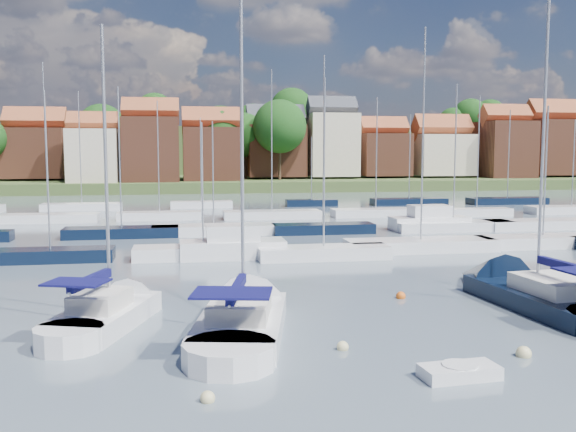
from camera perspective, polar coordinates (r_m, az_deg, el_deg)
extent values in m
plane|color=#4A5864|center=(63.60, -1.66, -0.61)|extent=(260.00, 260.00, 0.00)
cube|color=silver|center=(27.80, -15.89, -8.93)|extent=(4.39, 6.66, 1.20)
cone|color=silver|center=(31.24, -12.92, -7.21)|extent=(3.39, 3.66, 2.57)
cylinder|color=silver|center=(25.15, -18.86, -10.62)|extent=(3.25, 3.25, 1.20)
cube|color=silver|center=(27.20, -16.32, -7.21)|extent=(2.52, 3.01, 0.70)
cylinder|color=#B2B2B7|center=(27.30, -15.89, 4.21)|extent=(0.14, 0.14, 11.41)
cylinder|color=#B2B2B7|center=(26.27, -17.17, -5.81)|extent=(1.18, 3.28, 0.10)
cube|color=#0E0D43|center=(26.24, -17.18, -5.49)|extent=(1.32, 3.18, 0.35)
cube|color=#0E0D43|center=(25.24, -18.30, -5.62)|extent=(2.56, 2.15, 0.08)
cube|color=silver|center=(25.72, -4.13, -9.93)|extent=(4.69, 8.14, 1.20)
cone|color=silver|center=(30.32, -3.12, -7.46)|extent=(3.88, 4.29, 3.18)
cylinder|color=silver|center=(22.10, -5.25, -12.64)|extent=(3.77, 3.77, 1.20)
cube|color=silver|center=(24.96, -4.28, -8.17)|extent=(2.84, 3.58, 0.70)
cylinder|color=#B2B2B7|center=(25.27, -4.13, 7.40)|extent=(0.14, 0.14, 14.15)
cylinder|color=#B2B2B7|center=(23.74, -4.59, -6.80)|extent=(0.97, 4.18, 0.10)
cube|color=#0E0D43|center=(23.71, -4.59, -6.45)|extent=(1.13, 4.01, 0.35)
cube|color=#0E0D43|center=(22.34, -5.01, -6.83)|extent=(3.04, 2.43, 0.08)
cube|color=black|center=(31.98, 21.85, -7.18)|extent=(4.26, 8.72, 1.20)
cone|color=black|center=(36.24, 16.86, -5.49)|extent=(3.87, 4.40, 3.52)
cube|color=silver|center=(31.33, 22.56, -5.70)|extent=(2.77, 3.72, 0.70)
cylinder|color=#B2B2B7|center=(31.70, 21.82, 8.35)|extent=(0.14, 0.14, 15.98)
cylinder|color=#B2B2B7|center=(30.27, 23.97, -4.52)|extent=(0.52, 4.68, 0.10)
cube|color=#0E0D43|center=(30.24, 23.98, -4.24)|extent=(0.70, 4.46, 0.35)
cube|color=silver|center=(21.77, 14.99, -13.32)|extent=(2.57, 1.35, 0.49)
cylinder|color=silver|center=(21.72, 15.00, -12.98)|extent=(1.15, 1.15, 0.31)
sphere|color=beige|center=(19.49, -7.16, -16.05)|extent=(0.44, 0.44, 0.44)
sphere|color=beige|center=(23.98, 4.88, -11.75)|extent=(0.44, 0.44, 0.44)
sphere|color=beige|center=(24.61, 20.21, -11.64)|extent=(0.55, 0.55, 0.55)
sphere|color=#D85914|center=(32.18, 9.99, -7.21)|extent=(0.47, 0.47, 0.47)
cube|color=black|center=(44.45, -20.36, -3.38)|extent=(8.01, 2.24, 1.00)
cylinder|color=#B2B2B7|center=(43.92, -20.62, 3.82)|extent=(0.12, 0.12, 10.16)
cube|color=silver|center=(43.36, -7.54, -3.29)|extent=(9.22, 2.58, 1.00)
cylinder|color=#B2B2B7|center=(42.86, -7.62, 2.78)|extent=(0.12, 0.12, 8.18)
cube|color=silver|center=(42.81, 3.19, -3.36)|extent=(8.78, 2.46, 1.00)
cylinder|color=#B2B2B7|center=(42.25, 3.24, 4.73)|extent=(0.12, 0.12, 11.06)
cube|color=silver|center=(46.98, 11.71, -2.64)|extent=(10.79, 3.02, 1.00)
cylinder|color=#B2B2B7|center=(46.48, 11.92, 7.08)|extent=(0.12, 0.12, 14.87)
cube|color=silver|center=(51.63, 21.70, -2.17)|extent=(10.13, 2.84, 1.00)
cylinder|color=#B2B2B7|center=(51.19, 21.93, 3.71)|extent=(0.12, 0.12, 9.59)
cube|color=silver|center=(43.25, -4.94, -3.08)|extent=(7.00, 2.60, 1.40)
cube|color=silver|center=(43.09, -4.95, -1.64)|extent=(3.50, 2.20, 1.30)
cube|color=black|center=(54.85, -14.57, -1.48)|extent=(9.30, 2.60, 1.00)
cylinder|color=#B2B2B7|center=(54.42, -14.74, 5.04)|extent=(0.12, 0.12, 11.48)
cube|color=silver|center=(55.09, -6.63, -1.30)|extent=(10.40, 2.91, 1.00)
cylinder|color=#B2B2B7|center=(54.69, -6.69, 3.78)|extent=(0.12, 0.12, 8.77)
cube|color=black|center=(55.67, 3.15, -1.19)|extent=(8.80, 2.46, 1.00)
cylinder|color=#B2B2B7|center=(55.23, 3.19, 6.72)|extent=(0.12, 0.12, 14.33)
cube|color=silver|center=(59.33, 14.47, -0.93)|extent=(10.73, 3.00, 1.00)
cylinder|color=#B2B2B7|center=(58.93, 14.64, 5.43)|extent=(0.12, 0.12, 12.14)
cube|color=silver|center=(63.07, 21.55, -0.76)|extent=(10.48, 2.93, 1.00)
cylinder|color=#B2B2B7|center=(62.70, 21.74, 4.37)|extent=(0.12, 0.12, 10.28)
cube|color=silver|center=(59.32, 12.43, -0.74)|extent=(7.00, 2.60, 1.40)
cube|color=silver|center=(59.21, 12.46, 0.32)|extent=(3.50, 2.20, 1.30)
cube|color=silver|center=(68.37, -20.51, -0.23)|extent=(9.71, 2.72, 1.00)
cylinder|color=#B2B2B7|center=(68.02, -20.76, 6.44)|extent=(0.12, 0.12, 14.88)
cube|color=silver|center=(67.47, -11.35, -0.04)|extent=(8.49, 2.38, 1.00)
cylinder|color=#B2B2B7|center=(67.11, -11.46, 5.19)|extent=(0.12, 0.12, 11.31)
cube|color=silver|center=(67.39, -1.44, 0.07)|extent=(10.16, 2.85, 1.00)
cylinder|color=#B2B2B7|center=(67.04, -1.46, 6.71)|extent=(0.12, 0.12, 14.59)
cube|color=silver|center=(70.04, 7.80, 0.24)|extent=(9.53, 2.67, 1.00)
cylinder|color=#B2B2B7|center=(69.69, 7.87, 5.52)|extent=(0.12, 0.12, 11.91)
cube|color=silver|center=(72.83, 16.40, 0.27)|extent=(7.62, 2.13, 1.00)
cylinder|color=#B2B2B7|center=(72.49, 16.56, 5.44)|extent=(0.12, 0.12, 12.13)
cube|color=silver|center=(79.77, 23.87, 0.47)|extent=(10.17, 2.85, 1.00)
cylinder|color=#B2B2B7|center=(79.48, 24.04, 4.33)|extent=(0.12, 0.12, 9.73)
cube|color=silver|center=(80.25, -17.85, 0.73)|extent=(9.24, 2.59, 1.00)
cylinder|color=#B2B2B7|center=(79.95, -18.01, 5.79)|extent=(0.12, 0.12, 13.17)
cube|color=silver|center=(80.22, -7.70, 0.96)|extent=(7.57, 2.12, 1.00)
cylinder|color=#B2B2B7|center=(79.93, -7.75, 4.98)|extent=(0.12, 0.12, 10.24)
cube|color=black|center=(82.05, 2.09, 1.12)|extent=(6.58, 1.84, 1.00)
cylinder|color=#B2B2B7|center=(81.79, 2.10, 4.27)|extent=(0.12, 0.12, 8.01)
cube|color=black|center=(85.60, 10.69, 1.23)|extent=(9.92, 2.78, 1.00)
cylinder|color=#B2B2B7|center=(85.33, 10.77, 5.22)|extent=(0.12, 0.12, 10.92)
cube|color=black|center=(90.19, 18.90, 1.24)|extent=(10.55, 2.95, 1.00)
cylinder|color=#B2B2B7|center=(89.93, 19.03, 5.22)|extent=(0.12, 0.12, 11.51)
cube|color=#3E4D26|center=(140.02, -6.07, 3.09)|extent=(200.00, 70.00, 3.00)
cube|color=#3E4D26|center=(164.82, -6.64, 5.15)|extent=(200.00, 60.00, 14.00)
cube|color=brown|center=(122.90, -21.43, 5.23)|extent=(10.37, 9.97, 8.73)
cube|color=brown|center=(122.99, -21.53, 7.85)|extent=(10.57, 5.13, 5.13)
cube|color=beige|center=(112.44, -16.87, 5.11)|extent=(8.09, 8.80, 8.96)
cube|color=brown|center=(112.52, -16.95, 7.89)|extent=(8.25, 4.00, 4.00)
cube|color=brown|center=(112.59, -12.05, 5.74)|extent=(9.36, 10.17, 10.97)
cube|color=brown|center=(112.78, -12.13, 9.11)|extent=(9.54, 4.63, 4.63)
cube|color=brown|center=(114.36, -6.82, 5.45)|extent=(9.90, 8.56, 9.42)
cube|color=brown|center=(114.47, -6.86, 8.41)|extent=(10.10, 4.90, 4.90)
cube|color=brown|center=(120.55, -1.14, 5.82)|extent=(10.59, 8.93, 9.49)
cube|color=#383A42|center=(120.68, -1.15, 8.69)|extent=(10.80, 5.24, 5.24)
cube|color=beige|center=(121.75, 3.89, 6.31)|extent=(9.01, 8.61, 11.65)
cube|color=#383A42|center=(121.99, 3.91, 9.57)|extent=(9.19, 4.46, 4.46)
cube|color=brown|center=(125.76, 8.42, 5.42)|extent=(9.10, 9.34, 8.00)
cube|color=brown|center=(125.82, 8.45, 7.75)|extent=(9.28, 4.50, 4.50)
cube|color=beige|center=(129.52, 13.45, 5.31)|extent=(10.86, 9.59, 7.88)
cube|color=brown|center=(129.58, 13.51, 7.64)|extent=(11.07, 5.37, 5.37)
cube|color=brown|center=(132.22, 18.65, 5.58)|extent=(9.18, 9.96, 10.97)
cube|color=brown|center=(132.37, 18.75, 8.44)|extent=(9.36, 4.54, 4.54)
cube|color=brown|center=(139.08, 22.57, 5.65)|extent=(11.39, 9.67, 10.76)
cube|color=brown|center=(139.26, 22.69, 8.43)|extent=(11.62, 5.64, 5.64)
cylinder|color=#382619|center=(152.86, 15.82, 6.21)|extent=(0.50, 0.50, 4.47)
sphere|color=#174A17|center=(153.03, 15.89, 8.49)|extent=(8.18, 8.18, 8.18)
cylinder|color=#382619|center=(119.18, -3.78, 4.30)|extent=(0.50, 0.50, 4.46)
sphere|color=#174A17|center=(119.16, -3.80, 7.21)|extent=(8.15, 8.15, 8.15)
cylinder|color=#382619|center=(138.35, 0.33, 6.51)|extent=(0.50, 0.50, 5.15)
sphere|color=#174A17|center=(138.59, 0.33, 9.40)|extent=(9.41, 9.41, 9.41)
cylinder|color=#382619|center=(138.97, -11.70, 6.43)|extent=(0.50, 0.50, 4.56)
sphere|color=#174A17|center=(139.17, -11.76, 8.98)|extent=(8.34, 8.34, 8.34)
cylinder|color=#382619|center=(128.66, -16.16, 4.36)|extent=(0.50, 0.50, 5.15)
sphere|color=#174A17|center=(128.69, -16.25, 7.47)|extent=(9.42, 9.42, 9.42)
cylinder|color=#382619|center=(133.28, -22.73, 5.29)|extent=(0.50, 0.50, 3.42)
sphere|color=#174A17|center=(133.34, -22.81, 7.28)|extent=(6.26, 6.26, 6.26)
cylinder|color=#382619|center=(129.31, 0.38, 4.29)|extent=(0.50, 0.50, 3.77)
sphere|color=#174A17|center=(129.26, 0.38, 6.56)|extent=(6.89, 6.89, 6.89)
cylinder|color=#382619|center=(114.94, -0.74, 4.44)|extent=(0.50, 0.50, 5.21)
sphere|color=#174A17|center=(114.97, -0.75, 7.97)|extent=(9.53, 9.53, 9.53)
cylinder|color=#382619|center=(142.98, 20.03, 3.94)|extent=(0.50, 0.50, 2.97)
sphere|color=#174A17|center=(142.92, 20.09, 5.55)|extent=(5.44, 5.44, 5.44)
cylinder|color=#382619|center=(116.62, -5.93, 4.34)|extent=(0.50, 0.50, 4.84)
sphere|color=#174A17|center=(116.62, -5.96, 7.57)|extent=(8.85, 8.85, 8.85)
cylinder|color=#382619|center=(151.34, 14.38, 6.13)|extent=(0.50, 0.50, 3.72)
sphere|color=#174A17|center=(151.45, 14.43, 8.03)|extent=(6.80, 6.80, 6.80)
cylinder|color=#382619|center=(132.59, 18.67, 4.08)|extent=(0.50, 0.50, 4.05)
sphere|color=#174A17|center=(132.55, 18.75, 6.45)|extent=(7.40, 7.40, 7.40)
cylinder|color=#382619|center=(136.76, -3.13, 6.23)|extent=(0.50, 0.50, 3.93)
sphere|color=#174A17|center=(136.88, -3.14, 8.46)|extent=(7.19, 7.19, 7.19)
cylinder|color=#382619|center=(128.98, 8.16, 4.24)|extent=(0.50, 0.50, 3.82)
sphere|color=#174A17|center=(128.93, 8.20, 6.55)|extent=(6.99, 6.99, 6.99)
cylinder|color=#382619|center=(116.08, -13.97, 3.85)|extent=(0.50, 0.50, 3.48)
sphere|color=#174A17|center=(116.01, -14.03, 6.19)|extent=(6.37, 6.37, 6.37)
cylinder|color=#382619|center=(141.89, 18.24, 3.99)|extent=(0.50, 0.50, 2.99)
sphere|color=#174A17|center=(141.83, 18.29, 5.62)|extent=(5.46, 5.46, 5.46)
cylinder|color=#382619|center=(122.31, -3.86, 4.06)|extent=(0.50, 0.50, 3.25)
sphere|color=#174A17|center=(122.24, -3.87, 6.13)|extent=(5.94, 5.94, 5.94)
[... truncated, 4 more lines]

